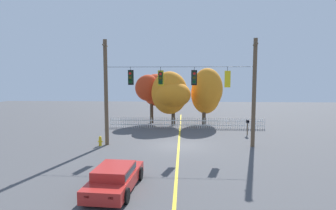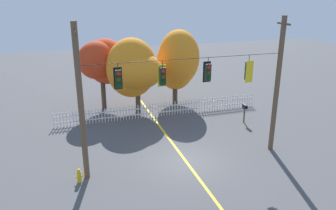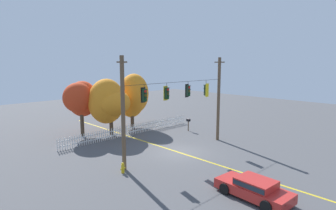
% 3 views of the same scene
% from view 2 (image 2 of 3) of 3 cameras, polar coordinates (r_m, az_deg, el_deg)
% --- Properties ---
extents(ground, '(80.00, 80.00, 0.00)m').
position_cam_2_polar(ground, '(19.58, 3.07, -9.51)').
color(ground, '#4C4C4F').
extents(lane_centerline_stripe, '(0.16, 36.00, 0.01)m').
position_cam_2_polar(lane_centerline_stripe, '(19.58, 3.07, -9.50)').
color(lane_centerline_stripe, gold).
rests_on(lane_centerline_stripe, ground).
extents(signal_support_span, '(11.35, 1.10, 7.99)m').
position_cam_2_polar(signal_support_span, '(18.00, 3.30, 1.91)').
color(signal_support_span, brown).
rests_on(signal_support_span, ground).
extents(traffic_signal_eastbound_side, '(0.43, 0.38, 1.34)m').
position_cam_2_polar(traffic_signal_eastbound_side, '(16.81, -8.38, 4.41)').
color(traffic_signal_eastbound_side, black).
extents(traffic_signal_northbound_secondary, '(0.43, 0.38, 1.39)m').
position_cam_2_polar(traffic_signal_northbound_secondary, '(17.29, -0.93, 4.89)').
color(traffic_signal_northbound_secondary, black).
extents(traffic_signal_westbound_side, '(0.43, 0.38, 1.36)m').
position_cam_2_polar(traffic_signal_westbound_side, '(18.13, 6.71, 5.51)').
color(traffic_signal_westbound_side, black).
extents(traffic_signal_southbound_primary, '(0.43, 0.38, 1.51)m').
position_cam_2_polar(traffic_signal_southbound_primary, '(19.23, 13.39, 5.59)').
color(traffic_signal_southbound_primary, black).
extents(white_picket_fence, '(15.86, 0.06, 1.09)m').
position_cam_2_polar(white_picket_fence, '(25.98, -1.18, -0.75)').
color(white_picket_fence, white).
rests_on(white_picket_fence, ground).
extents(autumn_maple_near_fence, '(3.84, 3.25, 5.63)m').
position_cam_2_polar(autumn_maple_near_fence, '(27.58, -11.01, 7.26)').
color(autumn_maple_near_fence, '#473828').
rests_on(autumn_maple_near_fence, ground).
extents(autumn_maple_mid, '(4.26, 3.72, 5.87)m').
position_cam_2_polar(autumn_maple_mid, '(26.23, -5.76, 6.03)').
color(autumn_maple_mid, '#473828').
rests_on(autumn_maple_mid, ground).
extents(autumn_oak_far_east, '(3.46, 3.57, 6.25)m').
position_cam_2_polar(autumn_oak_far_east, '(28.30, 1.61, 7.52)').
color(autumn_oak_far_east, '#473828').
rests_on(autumn_oak_far_east, ground).
extents(fire_hydrant, '(0.38, 0.22, 0.75)m').
position_cam_2_polar(fire_hydrant, '(18.08, -14.77, -11.45)').
color(fire_hydrant, gold).
rests_on(fire_hydrant, ground).
extents(roadside_mailbox, '(0.25, 0.44, 1.39)m').
position_cam_2_polar(roadside_mailbox, '(25.23, 12.83, -0.45)').
color(roadside_mailbox, brown).
rests_on(roadside_mailbox, ground).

